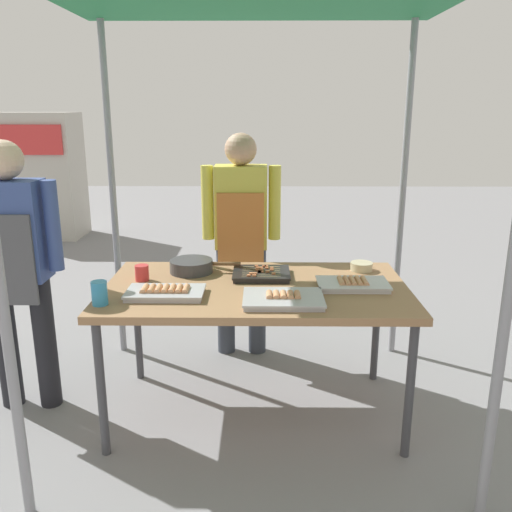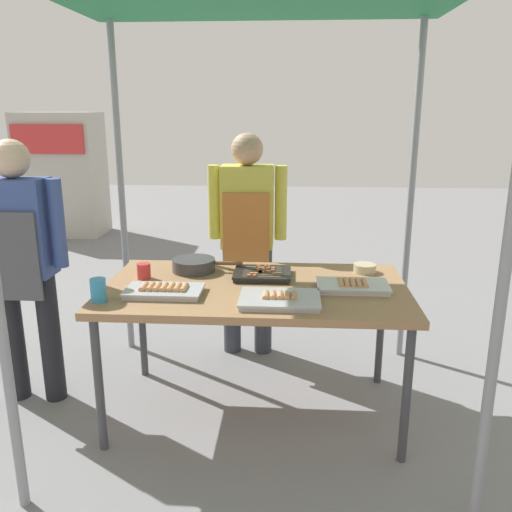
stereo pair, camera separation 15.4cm
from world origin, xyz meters
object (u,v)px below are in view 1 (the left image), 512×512
stall_table (256,295)px  neighbor_stall_left (40,176)px  tray_grilled_sausages (165,292)px  cooking_wok (192,265)px  drink_cup_near_edge (142,273)px  drink_cup_by_wok (100,293)px  customer_nearby (15,257)px  tray_spring_rolls (353,284)px  tray_meat_skewers (261,274)px  tray_pork_links (283,299)px  condiment_bowl (361,266)px  vendor_woman (241,229)px

stall_table → neighbor_stall_left: bearing=123.8°
tray_grilled_sausages → cooking_wok: 0.42m
drink_cup_near_edge → drink_cup_by_wok: drink_cup_by_wok is taller
drink_cup_by_wok → neighbor_stall_left: 5.03m
tray_grilled_sausages → customer_nearby: customer_nearby is taller
tray_spring_rolls → tray_meat_skewers: bearing=159.2°
drink_cup_near_edge → customer_nearby: (-0.68, -0.02, 0.09)m
tray_meat_skewers → cooking_wok: bearing=168.1°
stall_table → tray_grilled_sausages: (-0.45, -0.17, 0.07)m
tray_pork_links → cooking_wok: bearing=135.8°
stall_table → tray_meat_skewers: tray_meat_skewers is taller
tray_spring_rolls → drink_cup_near_edge: size_ratio=4.28×
tray_meat_skewers → tray_pork_links: size_ratio=0.81×
tray_meat_skewers → cooking_wok: cooking_wok is taller
cooking_wok → neighbor_stall_left: size_ratio=0.25×
tray_spring_rolls → condiment_bowl: size_ratio=2.90×
tray_spring_rolls → cooking_wok: 0.92m
tray_grilled_sausages → tray_pork_links: 0.59m
tray_pork_links → customer_nearby: 1.47m
tray_spring_rolls → cooking_wok: size_ratio=0.91×
stall_table → drink_cup_by_wok: drink_cup_by_wok is taller
tray_grilled_sausages → vendor_woman: 1.02m
cooking_wok → drink_cup_by_wok: drink_cup_by_wok is taller
condiment_bowl → drink_cup_by_wok: size_ratio=1.10×
tray_spring_rolls → neighbor_stall_left: (-3.37, 4.30, 0.04)m
tray_grilled_sausages → neighbor_stall_left: (-2.41, 4.44, 0.03)m
stall_table → tray_pork_links: bearing=-61.5°
tray_spring_rolls → stall_table: bearing=177.4°
stall_table → cooking_wok: bearing=146.7°
tray_grilled_sausages → tray_meat_skewers: bearing=34.1°
tray_grilled_sausages → condiment_bowl: tray_grilled_sausages is taller
condiment_bowl → customer_nearby: (-1.91, -0.22, 0.11)m
tray_grilled_sausages → drink_cup_near_edge: (-0.17, 0.25, 0.02)m
vendor_woman → tray_grilled_sausages: bearing=70.0°
drink_cup_near_edge → vendor_woman: 0.87m
tray_grilled_sausages → drink_cup_by_wok: 0.32m
tray_pork_links → customer_nearby: (-1.43, 0.32, 0.11)m
vendor_woman → customer_nearby: bearing=30.9°
tray_meat_skewers → drink_cup_by_wok: drink_cup_by_wok is taller
tray_grilled_sausages → condiment_bowl: (1.06, 0.45, 0.00)m
stall_table → drink_cup_near_edge: (-0.62, 0.08, 0.10)m
condiment_bowl → drink_cup_by_wok: bearing=-156.9°
tray_pork_links → cooking_wok: 0.70m
tray_meat_skewers → customer_nearby: size_ratio=0.21×
vendor_woman → neighbor_stall_left: size_ratio=0.94×
tray_grilled_sausages → drink_cup_near_edge: drink_cup_near_edge is taller
tray_grilled_sausages → vendor_woman: bearing=70.0°
condiment_bowl → neighbor_stall_left: (-3.47, 3.99, 0.03)m
cooking_wok → vendor_woman: 0.61m
cooking_wok → neighbor_stall_left: 4.74m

